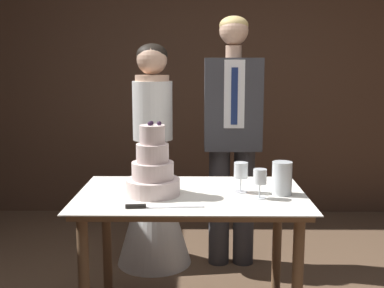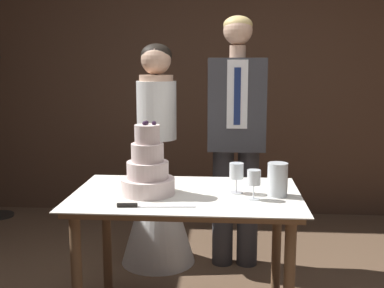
{
  "view_description": "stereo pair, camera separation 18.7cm",
  "coord_description": "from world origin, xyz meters",
  "px_view_note": "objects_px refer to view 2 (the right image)",
  "views": [
    {
      "loc": [
        -0.02,
        -2.19,
        1.44
      ],
      "look_at": [
        -0.05,
        0.75,
        0.95
      ],
      "focal_mm": 45.0,
      "sensor_mm": 36.0,
      "label": 1
    },
    {
      "loc": [
        0.17,
        -2.19,
        1.44
      ],
      "look_at": [
        -0.05,
        0.75,
        0.95
      ],
      "focal_mm": 45.0,
      "sensor_mm": 36.0,
      "label": 2
    }
  ],
  "objects_px": {
    "wine_glass_middle": "(254,179)",
    "hurricane_candle": "(277,180)",
    "wine_glass_near": "(236,173)",
    "bride": "(158,184)",
    "groom": "(236,131)",
    "cake_knife": "(141,206)",
    "tiered_cake": "(148,170)",
    "cake_table": "(186,210)"
  },
  "relations": [
    {
      "from": "cake_table",
      "to": "wine_glass_near",
      "type": "relative_size",
      "value": 7.43
    },
    {
      "from": "wine_glass_near",
      "to": "bride",
      "type": "xyz_separation_m",
      "value": [
        -0.55,
        0.81,
        -0.28
      ]
    },
    {
      "from": "wine_glass_middle",
      "to": "groom",
      "type": "height_order",
      "value": "groom"
    },
    {
      "from": "groom",
      "to": "wine_glass_middle",
      "type": "bearing_deg",
      "value": -85.37
    },
    {
      "from": "bride",
      "to": "groom",
      "type": "relative_size",
      "value": 0.9
    },
    {
      "from": "cake_table",
      "to": "cake_knife",
      "type": "height_order",
      "value": "cake_knife"
    },
    {
      "from": "hurricane_candle",
      "to": "bride",
      "type": "relative_size",
      "value": 0.11
    },
    {
      "from": "cake_table",
      "to": "cake_knife",
      "type": "distance_m",
      "value": 0.35
    },
    {
      "from": "hurricane_candle",
      "to": "groom",
      "type": "distance_m",
      "value": 0.89
    },
    {
      "from": "bride",
      "to": "groom",
      "type": "xyz_separation_m",
      "value": [
        0.56,
        -0.0,
        0.39
      ]
    },
    {
      "from": "cake_table",
      "to": "bride",
      "type": "height_order",
      "value": "bride"
    },
    {
      "from": "tiered_cake",
      "to": "bride",
      "type": "xyz_separation_m",
      "value": [
        -0.08,
        0.87,
        -0.3
      ]
    },
    {
      "from": "wine_glass_near",
      "to": "hurricane_candle",
      "type": "relative_size",
      "value": 0.93
    },
    {
      "from": "wine_glass_near",
      "to": "cake_table",
      "type": "bearing_deg",
      "value": -174.9
    },
    {
      "from": "cake_knife",
      "to": "groom",
      "type": "distance_m",
      "value": 1.23
    },
    {
      "from": "wine_glass_middle",
      "to": "hurricane_candle",
      "type": "height_order",
      "value": "hurricane_candle"
    },
    {
      "from": "cake_table",
      "to": "wine_glass_middle",
      "type": "height_order",
      "value": "wine_glass_middle"
    },
    {
      "from": "wine_glass_middle",
      "to": "bride",
      "type": "relative_size",
      "value": 0.1
    },
    {
      "from": "tiered_cake",
      "to": "cake_knife",
      "type": "relative_size",
      "value": 1.03
    },
    {
      "from": "cake_knife",
      "to": "hurricane_candle",
      "type": "bearing_deg",
      "value": 15.87
    },
    {
      "from": "groom",
      "to": "hurricane_candle",
      "type": "bearing_deg",
      "value": -76.58
    },
    {
      "from": "wine_glass_middle",
      "to": "groom",
      "type": "distance_m",
      "value": 0.94
    },
    {
      "from": "tiered_cake",
      "to": "groom",
      "type": "xyz_separation_m",
      "value": [
        0.49,
        0.87,
        0.1
      ]
    },
    {
      "from": "cake_knife",
      "to": "bride",
      "type": "height_order",
      "value": "bride"
    },
    {
      "from": "tiered_cake",
      "to": "groom",
      "type": "relative_size",
      "value": 0.22
    },
    {
      "from": "wine_glass_near",
      "to": "groom",
      "type": "bearing_deg",
      "value": 89.18
    },
    {
      "from": "cake_knife",
      "to": "wine_glass_near",
      "type": "height_order",
      "value": "wine_glass_near"
    },
    {
      "from": "cake_knife",
      "to": "groom",
      "type": "xyz_separation_m",
      "value": [
        0.48,
        1.11,
        0.22
      ]
    },
    {
      "from": "wine_glass_near",
      "to": "wine_glass_middle",
      "type": "xyz_separation_m",
      "value": [
        0.09,
        -0.12,
        -0.01
      ]
    },
    {
      "from": "tiered_cake",
      "to": "cake_knife",
      "type": "xyz_separation_m",
      "value": [
        0.0,
        -0.24,
        -0.12
      ]
    },
    {
      "from": "wine_glass_middle",
      "to": "groom",
      "type": "bearing_deg",
      "value": 94.63
    },
    {
      "from": "wine_glass_near",
      "to": "tiered_cake",
      "type": "bearing_deg",
      "value": -173.61
    },
    {
      "from": "wine_glass_near",
      "to": "bride",
      "type": "bearing_deg",
      "value": 124.13
    },
    {
      "from": "tiered_cake",
      "to": "wine_glass_middle",
      "type": "distance_m",
      "value": 0.57
    },
    {
      "from": "groom",
      "to": "cake_knife",
      "type": "bearing_deg",
      "value": -113.48
    },
    {
      "from": "cake_knife",
      "to": "hurricane_candle",
      "type": "height_order",
      "value": "hurricane_candle"
    },
    {
      "from": "cake_table",
      "to": "bride",
      "type": "distance_m",
      "value": 0.89
    },
    {
      "from": "tiered_cake",
      "to": "groom",
      "type": "distance_m",
      "value": 1.0
    },
    {
      "from": "bride",
      "to": "tiered_cake",
      "type": "bearing_deg",
      "value": -84.92
    },
    {
      "from": "cake_knife",
      "to": "bride",
      "type": "relative_size",
      "value": 0.24
    },
    {
      "from": "cake_table",
      "to": "wine_glass_middle",
      "type": "distance_m",
      "value": 0.42
    },
    {
      "from": "hurricane_candle",
      "to": "tiered_cake",
      "type": "bearing_deg",
      "value": -179.11
    }
  ]
}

